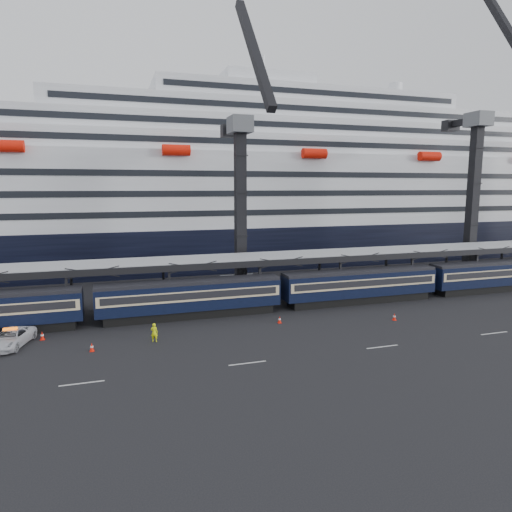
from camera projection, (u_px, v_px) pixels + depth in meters
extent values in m
plane|color=black|center=(479.00, 320.00, 46.81)|extent=(260.00, 260.00, 0.00)
cube|color=beige|center=(82.00, 383.00, 31.59)|extent=(3.00, 0.15, 0.02)
cube|color=beige|center=(248.00, 363.00, 35.20)|extent=(3.00, 0.15, 0.02)
cube|color=beige|center=(382.00, 347.00, 38.82)|extent=(3.00, 0.15, 0.02)
cube|color=beige|center=(494.00, 333.00, 42.44)|extent=(3.00, 0.15, 0.02)
cube|color=black|center=(191.00, 313.00, 47.72)|extent=(17.48, 2.40, 0.90)
cube|color=black|center=(191.00, 296.00, 47.45)|extent=(19.00, 2.80, 2.70)
cube|color=beige|center=(190.00, 293.00, 47.40)|extent=(18.62, 2.92, 1.05)
cube|color=black|center=(190.00, 293.00, 47.40)|extent=(17.86, 2.98, 0.70)
cube|color=black|center=(190.00, 282.00, 47.22)|extent=(19.00, 2.50, 0.35)
cube|color=black|center=(359.00, 299.00, 53.74)|extent=(17.48, 2.40, 0.90)
cube|color=black|center=(360.00, 284.00, 53.48)|extent=(19.00, 2.80, 2.70)
cube|color=beige|center=(360.00, 281.00, 53.43)|extent=(18.62, 2.92, 1.05)
cube|color=black|center=(360.00, 281.00, 53.42)|extent=(17.86, 2.98, 0.70)
cube|color=black|center=(360.00, 271.00, 53.25)|extent=(19.00, 2.50, 0.35)
cube|color=black|center=(494.00, 287.00, 59.77)|extent=(17.48, 2.40, 0.90)
cube|color=black|center=(495.00, 274.00, 59.50)|extent=(19.00, 2.80, 2.70)
cube|color=beige|center=(495.00, 272.00, 59.46)|extent=(18.62, 2.92, 1.05)
cube|color=black|center=(495.00, 271.00, 59.45)|extent=(17.86, 2.98, 0.70)
cube|color=black|center=(496.00, 263.00, 59.28)|extent=(19.00, 2.50, 0.35)
cube|color=#9A9DA2|center=(399.00, 250.00, 59.18)|extent=(130.00, 6.00, 0.25)
cube|color=black|center=(414.00, 255.00, 56.40)|extent=(130.00, 0.25, 0.70)
cube|color=black|center=(386.00, 249.00, 62.05)|extent=(130.00, 0.25, 0.70)
cube|color=black|center=(67.00, 298.00, 44.89)|extent=(0.25, 0.25, 5.40)
cube|color=black|center=(72.00, 286.00, 50.17)|extent=(0.25, 0.25, 5.40)
cube|color=black|center=(170.00, 291.00, 47.91)|extent=(0.25, 0.25, 5.40)
cube|color=black|center=(164.00, 280.00, 53.18)|extent=(0.25, 0.25, 5.40)
cube|color=black|center=(260.00, 284.00, 50.92)|extent=(0.25, 0.25, 5.40)
cube|color=black|center=(246.00, 275.00, 56.19)|extent=(0.25, 0.25, 5.40)
cube|color=black|center=(340.00, 279.00, 53.94)|extent=(0.25, 0.25, 5.40)
cube|color=black|center=(319.00, 271.00, 59.21)|extent=(0.25, 0.25, 5.40)
cube|color=black|center=(412.00, 274.00, 56.95)|extent=(0.25, 0.25, 5.40)
cube|color=black|center=(386.00, 267.00, 62.22)|extent=(0.25, 0.25, 5.40)
cube|color=black|center=(476.00, 270.00, 59.96)|extent=(0.25, 0.25, 5.40)
cube|color=black|center=(446.00, 263.00, 65.24)|extent=(0.25, 0.25, 5.40)
cube|color=black|center=(501.00, 260.00, 68.25)|extent=(0.25, 0.25, 5.40)
cube|color=black|center=(301.00, 238.00, 89.60)|extent=(200.00, 28.00, 7.00)
cube|color=silver|center=(302.00, 190.00, 88.18)|extent=(190.00, 26.88, 12.00)
cube|color=silver|center=(302.00, 150.00, 87.05)|extent=(160.00, 24.64, 3.00)
cube|color=black|center=(332.00, 144.00, 75.41)|extent=(153.60, 0.12, 0.90)
cube|color=silver|center=(303.00, 134.00, 86.60)|extent=(124.00, 21.84, 3.00)
cube|color=black|center=(329.00, 127.00, 76.27)|extent=(119.04, 0.12, 0.90)
cube|color=silver|center=(303.00, 117.00, 86.16)|extent=(90.00, 19.04, 3.00)
cube|color=black|center=(326.00, 109.00, 77.14)|extent=(86.40, 0.12, 0.90)
cube|color=silver|center=(303.00, 101.00, 85.71)|extent=(56.00, 16.24, 3.00)
cube|color=black|center=(322.00, 93.00, 78.01)|extent=(53.76, 0.12, 0.90)
cube|color=silver|center=(263.00, 84.00, 82.92)|extent=(16.00, 12.00, 2.50)
cylinder|color=silver|center=(395.00, 91.00, 91.28)|extent=(2.80, 2.80, 3.00)
cylinder|color=#F61807|center=(7.00, 146.00, 59.62)|extent=(4.00, 1.60, 1.60)
cylinder|color=#F61807|center=(176.00, 150.00, 66.25)|extent=(4.00, 1.60, 1.60)
cylinder|color=#F61807|center=(314.00, 153.00, 72.88)|extent=(4.00, 1.60, 1.60)
cylinder|color=#F61807|center=(429.00, 156.00, 79.51)|extent=(4.00, 1.60, 1.60)
cube|color=#484B4F|center=(241.00, 285.00, 58.52)|extent=(4.50, 4.50, 2.00)
cube|color=black|center=(240.00, 207.00, 57.02)|extent=(1.30, 1.30, 18.00)
cube|color=#484B4F|center=(240.00, 125.00, 55.53)|extent=(2.60, 3.20, 2.00)
cube|color=black|center=(254.00, 52.00, 49.05)|extent=(0.90, 12.26, 14.37)
cube|color=black|center=(235.00, 127.00, 57.90)|extent=(0.90, 5.04, 0.90)
cube|color=black|center=(230.00, 131.00, 60.30)|extent=(2.20, 1.60, 1.60)
cube|color=#484B4F|center=(468.00, 271.00, 68.13)|extent=(4.50, 4.50, 2.00)
cube|color=black|center=(473.00, 197.00, 66.48)|extent=(1.30, 1.30, 20.00)
cube|color=#484B4F|center=(478.00, 119.00, 64.83)|extent=(2.60, 3.20, 2.00)
cube|color=black|center=(464.00, 122.00, 67.47)|extent=(0.90, 5.60, 0.90)
cube|color=black|center=(451.00, 126.00, 70.14)|extent=(2.20, 1.60, 1.60)
imported|color=silver|center=(11.00, 338.00, 38.85)|extent=(3.76, 5.77, 1.48)
imported|color=#F2FF0D|center=(154.00, 332.00, 40.00)|extent=(0.71, 0.56, 1.69)
cube|color=#F61807|center=(92.00, 351.00, 37.79)|extent=(0.37, 0.37, 0.04)
cone|color=#F61807|center=(92.00, 347.00, 37.73)|extent=(0.31, 0.31, 0.70)
cylinder|color=white|center=(92.00, 347.00, 37.73)|extent=(0.26, 0.26, 0.12)
cube|color=#F61807|center=(42.00, 339.00, 40.64)|extent=(0.40, 0.40, 0.04)
cone|color=#F61807|center=(42.00, 335.00, 40.58)|extent=(0.34, 0.34, 0.76)
cylinder|color=white|center=(42.00, 335.00, 40.58)|extent=(0.28, 0.28, 0.13)
cube|color=#F61807|center=(280.00, 323.00, 45.66)|extent=(0.37, 0.37, 0.04)
cone|color=#F61807|center=(280.00, 319.00, 45.60)|extent=(0.31, 0.31, 0.69)
cylinder|color=white|center=(280.00, 319.00, 45.60)|extent=(0.26, 0.26, 0.12)
cube|color=#F61807|center=(394.00, 320.00, 46.64)|extent=(0.38, 0.38, 0.04)
cone|color=#F61807|center=(394.00, 316.00, 46.58)|extent=(0.32, 0.32, 0.71)
cylinder|color=white|center=(394.00, 316.00, 46.58)|extent=(0.27, 0.27, 0.12)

